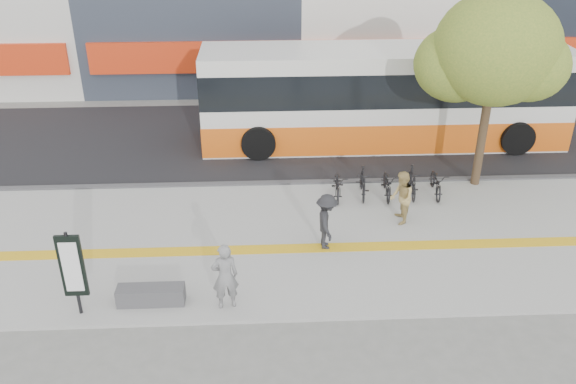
{
  "coord_description": "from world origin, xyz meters",
  "views": [
    {
      "loc": [
        0.11,
        -12.88,
        9.12
      ],
      "look_at": [
        0.83,
        2.0,
        1.32
      ],
      "focal_mm": 37.46,
      "sensor_mm": 36.0,
      "label": 1
    }
  ],
  "objects_px": {
    "street_tree": "(494,50)",
    "bus": "(384,99)",
    "pedestrian_dark": "(327,222)",
    "bench": "(151,295)",
    "pedestrian_tan": "(401,198)",
    "seated_woman": "(225,276)",
    "signboard": "(72,267)"
  },
  "relations": [
    {
      "from": "street_tree",
      "to": "pedestrian_tan",
      "type": "bearing_deg",
      "value": -140.46
    },
    {
      "from": "signboard",
      "to": "pedestrian_dark",
      "type": "xyz_separation_m",
      "value": [
        6.03,
        2.56,
        -0.48
      ]
    },
    {
      "from": "bench",
      "to": "signboard",
      "type": "relative_size",
      "value": 0.73
    },
    {
      "from": "pedestrian_tan",
      "to": "bus",
      "type": "bearing_deg",
      "value": 176.7
    },
    {
      "from": "bench",
      "to": "signboard",
      "type": "distance_m",
      "value": 1.94
    },
    {
      "from": "seated_woman",
      "to": "pedestrian_tan",
      "type": "distance_m",
      "value": 6.19
    },
    {
      "from": "pedestrian_dark",
      "to": "signboard",
      "type": "bearing_deg",
      "value": 112.02
    },
    {
      "from": "signboard",
      "to": "street_tree",
      "type": "height_order",
      "value": "street_tree"
    },
    {
      "from": "pedestrian_tan",
      "to": "pedestrian_dark",
      "type": "bearing_deg",
      "value": -59.23
    },
    {
      "from": "signboard",
      "to": "seated_woman",
      "type": "height_order",
      "value": "signboard"
    },
    {
      "from": "street_tree",
      "to": "seated_woman",
      "type": "xyz_separation_m",
      "value": [
        -7.98,
        -6.23,
        -3.57
      ]
    },
    {
      "from": "bench",
      "to": "pedestrian_dark",
      "type": "height_order",
      "value": "pedestrian_dark"
    },
    {
      "from": "street_tree",
      "to": "pedestrian_tan",
      "type": "relative_size",
      "value": 3.93
    },
    {
      "from": "signboard",
      "to": "pedestrian_tan",
      "type": "height_order",
      "value": "signboard"
    },
    {
      "from": "street_tree",
      "to": "bench",
      "type": "bearing_deg",
      "value": -148.38
    },
    {
      "from": "bench",
      "to": "seated_woman",
      "type": "xyz_separation_m",
      "value": [
        1.8,
        -0.21,
        0.63
      ]
    },
    {
      "from": "signboard",
      "to": "bench",
      "type": "bearing_deg",
      "value": 10.81
    },
    {
      "from": "signboard",
      "to": "bus",
      "type": "distance_m",
      "value": 13.42
    },
    {
      "from": "bench",
      "to": "bus",
      "type": "bearing_deg",
      "value": 52.88
    },
    {
      "from": "bench",
      "to": "seated_woman",
      "type": "relative_size",
      "value": 0.93
    },
    {
      "from": "bus",
      "to": "pedestrian_tan",
      "type": "distance_m",
      "value": 6.28
    },
    {
      "from": "pedestrian_dark",
      "to": "street_tree",
      "type": "bearing_deg",
      "value": -55.87
    },
    {
      "from": "pedestrian_dark",
      "to": "bus",
      "type": "bearing_deg",
      "value": -22.38
    },
    {
      "from": "street_tree",
      "to": "bus",
      "type": "height_order",
      "value": "street_tree"
    },
    {
      "from": "bench",
      "to": "bus",
      "type": "distance_m",
      "value": 12.25
    },
    {
      "from": "seated_woman",
      "to": "street_tree",
      "type": "bearing_deg",
      "value": -154.13
    },
    {
      "from": "bench",
      "to": "seated_woman",
      "type": "height_order",
      "value": "seated_woman"
    },
    {
      "from": "bus",
      "to": "pedestrian_tan",
      "type": "relative_size",
      "value": 8.44
    },
    {
      "from": "street_tree",
      "to": "bus",
      "type": "bearing_deg",
      "value": 123.54
    },
    {
      "from": "pedestrian_dark",
      "to": "bench",
      "type": "bearing_deg",
      "value": 115.99
    },
    {
      "from": "bench",
      "to": "pedestrian_tan",
      "type": "height_order",
      "value": "pedestrian_tan"
    },
    {
      "from": "seated_woman",
      "to": "pedestrian_dark",
      "type": "distance_m",
      "value": 3.6
    }
  ]
}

